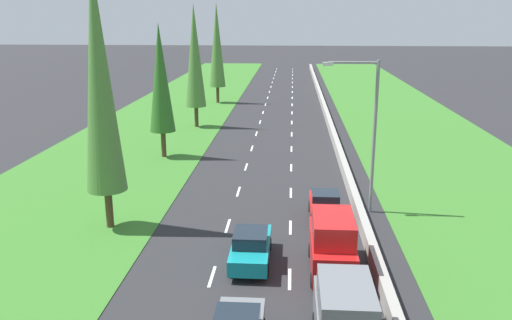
{
  "coord_description": "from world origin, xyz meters",
  "views": [
    {
      "loc": [
        1.7,
        -0.59,
        11.4
      ],
      "look_at": [
        -0.94,
        38.42,
        0.74
      ],
      "focal_mm": 37.38,
      "sensor_mm": 36.0,
      "label": 1
    }
  ],
  "objects": [
    {
      "name": "poplar_tree_second",
      "position": [
        -8.25,
        26.4,
        8.27
      ],
      "size": [
        2.16,
        2.16,
        14.42
      ],
      "color": "#4C3823",
      "rests_on": "ground"
    },
    {
      "name": "poplar_tree_third",
      "position": [
        -8.82,
        41.6,
        6.49
      ],
      "size": [
        2.07,
        2.07,
        10.89
      ],
      "color": "#4C3823",
      "rests_on": "ground"
    },
    {
      "name": "poplar_tree_fifth",
      "position": [
        -8.21,
        69.96,
        7.56
      ],
      "size": [
        2.13,
        2.13,
        13.01
      ],
      "color": "#4C3823",
      "rests_on": "ground"
    },
    {
      "name": "grey_van_right_lane",
      "position": [
        3.62,
        15.56,
        1.4
      ],
      "size": [
        1.96,
        4.9,
        2.82
      ],
      "color": "slate",
      "rests_on": "ground"
    },
    {
      "name": "teal_sedan_centre_lane",
      "position": [
        -0.11,
        22.53,
        0.81
      ],
      "size": [
        1.82,
        4.5,
        1.64
      ],
      "color": "teal",
      "rests_on": "ground"
    },
    {
      "name": "red_hatchback_right_lane",
      "position": [
        3.7,
        28.36,
        0.84
      ],
      "size": [
        1.74,
        3.9,
        1.72
      ],
      "color": "red",
      "rests_on": "ground"
    },
    {
      "name": "lane_markings",
      "position": [
        0.0,
        60.0,
        0.01
      ],
      "size": [
        3.64,
        116.0,
        0.01
      ],
      "color": "white",
      "rests_on": "ground"
    },
    {
      "name": "poplar_tree_fourth",
      "position": [
        -8.27,
        53.97,
        7.35
      ],
      "size": [
        2.11,
        2.11,
        12.59
      ],
      "color": "#4C3823",
      "rests_on": "ground"
    },
    {
      "name": "median_barrier",
      "position": [
        5.7,
        60.0,
        0.42
      ],
      "size": [
        0.44,
        120.0,
        0.85
      ],
      "primitive_type": "cube",
      "color": "#9E9B93",
      "rests_on": "ground"
    },
    {
      "name": "red_van_right_lane",
      "position": [
        3.63,
        21.8,
        1.4
      ],
      "size": [
        1.96,
        4.9,
        2.82
      ],
      "color": "red",
      "rests_on": "ground"
    },
    {
      "name": "grass_verge_left",
      "position": [
        -12.65,
        60.0,
        0.02
      ],
      "size": [
        14.0,
        140.0,
        0.04
      ],
      "primitive_type": "cube",
      "color": "#387528",
      "rests_on": "ground"
    },
    {
      "name": "grass_verge_right",
      "position": [
        14.35,
        60.0,
        0.02
      ],
      "size": [
        14.0,
        140.0,
        0.04
      ],
      "primitive_type": "cube",
      "color": "#387528",
      "rests_on": "ground"
    },
    {
      "name": "ground_plane",
      "position": [
        0.0,
        60.0,
        0.0
      ],
      "size": [
        300.0,
        300.0,
        0.0
      ],
      "primitive_type": "plane",
      "color": "#28282B",
      "rests_on": "ground"
    },
    {
      "name": "street_light_mast",
      "position": [
        6.15,
        29.81,
        5.23
      ],
      "size": [
        3.2,
        0.28,
        9.0
      ],
      "color": "gray",
      "rests_on": "ground"
    }
  ]
}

